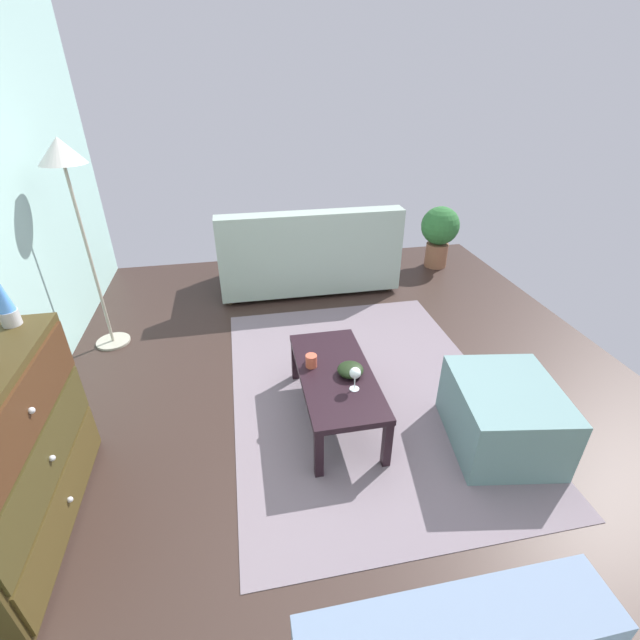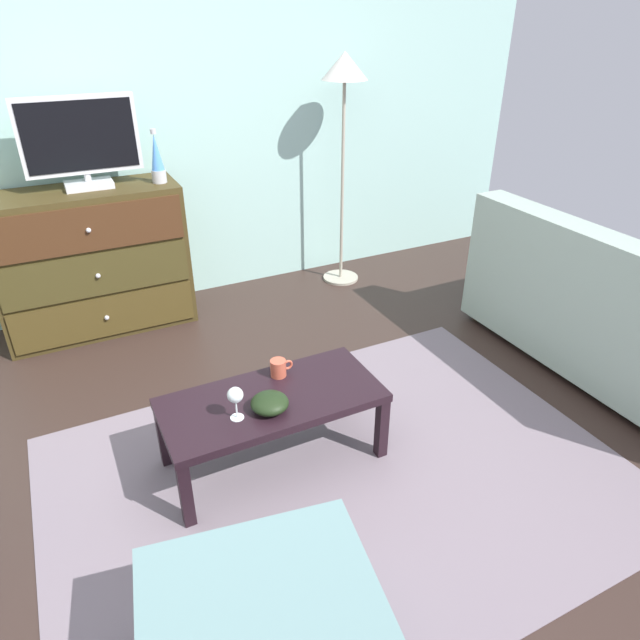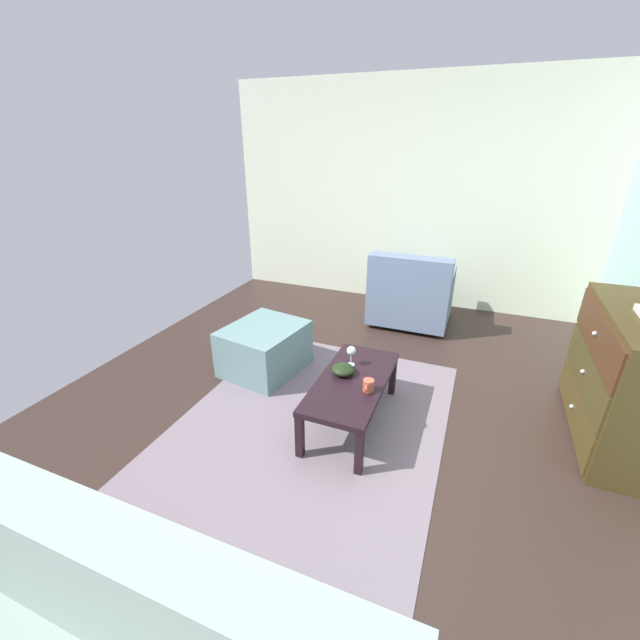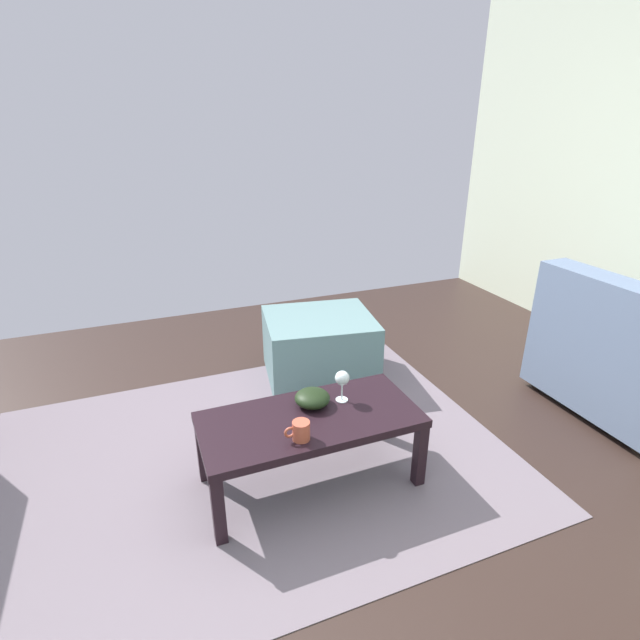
{
  "view_description": "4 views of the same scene",
  "coord_description": "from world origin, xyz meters",
  "px_view_note": "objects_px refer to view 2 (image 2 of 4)",
  "views": [
    {
      "loc": [
        -2.24,
        0.6,
        2.07
      ],
      "look_at": [
        0.08,
        0.15,
        0.71
      ],
      "focal_mm": 24.45,
      "sensor_mm": 36.0,
      "label": 1
    },
    {
      "loc": [
        -0.75,
        -1.89,
        1.92
      ],
      "look_at": [
        0.16,
        -0.05,
        0.78
      ],
      "focal_mm": 31.65,
      "sensor_mm": 36.0,
      "label": 2
    },
    {
      "loc": [
        2.34,
        0.77,
        1.95
      ],
      "look_at": [
        0.04,
        -0.16,
        0.83
      ],
      "focal_mm": 22.53,
      "sensor_mm": 36.0,
      "label": 3
    },
    {
      "loc": [
        0.62,
        1.81,
        1.63
      ],
      "look_at": [
        -0.14,
        -0.1,
        0.76
      ],
      "focal_mm": 27.01,
      "sensor_mm": 36.0,
      "label": 4
    }
  ],
  "objects_px": {
    "mug": "(279,368)",
    "bowl_decorative": "(270,403)",
    "dresser": "(93,262)",
    "wine_glass": "(235,396)",
    "lava_lamp": "(157,159)",
    "couch_large": "(617,320)",
    "tv": "(80,141)",
    "coffee_table": "(272,405)",
    "standing_lamp": "(344,90)"
  },
  "relations": [
    {
      "from": "mug",
      "to": "bowl_decorative",
      "type": "xyz_separation_m",
      "value": [
        -0.14,
        -0.23,
        -0.0
      ]
    },
    {
      "from": "dresser",
      "to": "wine_glass",
      "type": "height_order",
      "value": "dresser"
    },
    {
      "from": "lava_lamp",
      "to": "couch_large",
      "type": "xyz_separation_m",
      "value": [
        2.14,
        -1.87,
        -0.75
      ]
    },
    {
      "from": "mug",
      "to": "bowl_decorative",
      "type": "relative_size",
      "value": 0.68
    },
    {
      "from": "mug",
      "to": "couch_large",
      "type": "bearing_deg",
      "value": -8.88
    },
    {
      "from": "tv",
      "to": "dresser",
      "type": "bearing_deg",
      "value": -161.64
    },
    {
      "from": "lava_lamp",
      "to": "couch_large",
      "type": "distance_m",
      "value": 2.94
    },
    {
      "from": "wine_glass",
      "to": "bowl_decorative",
      "type": "bearing_deg",
      "value": -4.72
    },
    {
      "from": "coffee_table",
      "to": "mug",
      "type": "distance_m",
      "value": 0.2
    },
    {
      "from": "tv",
      "to": "standing_lamp",
      "type": "bearing_deg",
      "value": -2.37
    },
    {
      "from": "mug",
      "to": "wine_glass",
      "type": "bearing_deg",
      "value": -142.98
    },
    {
      "from": "dresser",
      "to": "tv",
      "type": "bearing_deg",
      "value": 18.36
    },
    {
      "from": "lava_lamp",
      "to": "wine_glass",
      "type": "height_order",
      "value": "lava_lamp"
    },
    {
      "from": "wine_glass",
      "to": "lava_lamp",
      "type": "bearing_deg",
      "value": 85.44
    },
    {
      "from": "wine_glass",
      "to": "dresser",
      "type": "bearing_deg",
      "value": 100.87
    },
    {
      "from": "tv",
      "to": "couch_large",
      "type": "height_order",
      "value": "tv"
    },
    {
      "from": "coffee_table",
      "to": "lava_lamp",
      "type": "bearing_deg",
      "value": 91.67
    },
    {
      "from": "coffee_table",
      "to": "mug",
      "type": "height_order",
      "value": "mug"
    },
    {
      "from": "mug",
      "to": "couch_large",
      "type": "xyz_separation_m",
      "value": [
        1.99,
        -0.31,
        -0.07
      ]
    },
    {
      "from": "couch_large",
      "to": "standing_lamp",
      "type": "distance_m",
      "value": 2.31
    },
    {
      "from": "dresser",
      "to": "bowl_decorative",
      "type": "relative_size",
      "value": 7.02
    },
    {
      "from": "dresser",
      "to": "tv",
      "type": "height_order",
      "value": "tv"
    },
    {
      "from": "standing_lamp",
      "to": "wine_glass",
      "type": "bearing_deg",
      "value": -129.71
    },
    {
      "from": "lava_lamp",
      "to": "dresser",
      "type": "bearing_deg",
      "value": 174.96
    },
    {
      "from": "coffee_table",
      "to": "wine_glass",
      "type": "relative_size",
      "value": 6.42
    },
    {
      "from": "lava_lamp",
      "to": "standing_lamp",
      "type": "bearing_deg",
      "value": -0.22
    },
    {
      "from": "lava_lamp",
      "to": "bowl_decorative",
      "type": "relative_size",
      "value": 1.96
    },
    {
      "from": "mug",
      "to": "bowl_decorative",
      "type": "height_order",
      "value": "mug"
    },
    {
      "from": "bowl_decorative",
      "to": "mug",
      "type": "bearing_deg",
      "value": 58.54
    },
    {
      "from": "dresser",
      "to": "mug",
      "type": "distance_m",
      "value": 1.72
    },
    {
      "from": "bowl_decorative",
      "to": "couch_large",
      "type": "relative_size",
      "value": 0.09
    },
    {
      "from": "bowl_decorative",
      "to": "couch_large",
      "type": "distance_m",
      "value": 2.14
    },
    {
      "from": "lava_lamp",
      "to": "bowl_decorative",
      "type": "distance_m",
      "value": 1.91
    },
    {
      "from": "wine_glass",
      "to": "coffee_table",
      "type": "bearing_deg",
      "value": 21.08
    },
    {
      "from": "tv",
      "to": "mug",
      "type": "xyz_separation_m",
      "value": [
        0.57,
        -1.63,
        -0.82
      ]
    },
    {
      "from": "dresser",
      "to": "bowl_decorative",
      "type": "distance_m",
      "value": 1.9
    },
    {
      "from": "wine_glass",
      "to": "couch_large",
      "type": "xyz_separation_m",
      "value": [
        2.28,
        -0.09,
        -0.15
      ]
    },
    {
      "from": "dresser",
      "to": "couch_large",
      "type": "bearing_deg",
      "value": -36.03
    },
    {
      "from": "lava_lamp",
      "to": "coffee_table",
      "type": "distance_m",
      "value": 1.87
    },
    {
      "from": "mug",
      "to": "couch_large",
      "type": "height_order",
      "value": "couch_large"
    },
    {
      "from": "couch_large",
      "to": "dresser",
      "type": "bearing_deg",
      "value": 143.97
    },
    {
      "from": "tv",
      "to": "couch_large",
      "type": "bearing_deg",
      "value": -37.13
    },
    {
      "from": "couch_large",
      "to": "mug",
      "type": "bearing_deg",
      "value": 171.12
    },
    {
      "from": "dresser",
      "to": "mug",
      "type": "bearing_deg",
      "value": -68.29
    },
    {
      "from": "dresser",
      "to": "wine_glass",
      "type": "bearing_deg",
      "value": -79.13
    },
    {
      "from": "couch_large",
      "to": "coffee_table",
      "type": "bearing_deg",
      "value": 175.42
    },
    {
      "from": "bowl_decorative",
      "to": "coffee_table",
      "type": "bearing_deg",
      "value": 63.21
    },
    {
      "from": "mug",
      "to": "coffee_table",
      "type": "bearing_deg",
      "value": -124.04
    },
    {
      "from": "dresser",
      "to": "wine_glass",
      "type": "distance_m",
      "value": 1.85
    },
    {
      "from": "coffee_table",
      "to": "bowl_decorative",
      "type": "bearing_deg",
      "value": -116.79
    }
  ]
}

